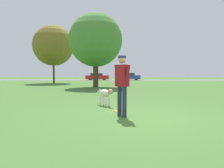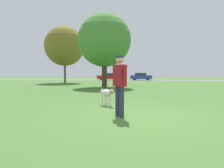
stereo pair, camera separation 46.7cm
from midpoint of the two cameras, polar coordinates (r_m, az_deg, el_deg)
The scene contains 9 objects.
ground_plane at distance 5.98m, azimuth 8.88°, elevation -9.14°, with size 120.00×120.00×0.00m, color #426B2D.
far_road_strip at distance 38.31m, azimuth 8.28°, elevation 1.11°, with size 120.00×6.00×0.01m.
person at distance 5.76m, azimuth 4.52°, elevation 0.96°, with size 0.51×0.56×1.77m.
dog at distance 7.76m, azimuth 0.29°, elevation -2.82°, with size 0.76×0.76×0.67m.
frisbee at distance 6.65m, azimuth 3.45°, elevation -7.79°, with size 0.24×0.24×0.02m.
tree_far_left at distance 27.26m, azimuth -12.91°, elevation 10.50°, with size 5.18×5.18×7.43m.
tree_mid_center at distance 18.50m, azimuth -1.47°, elevation 12.34°, with size 4.83×4.83×6.68m.
parked_car_red at distance 38.65m, azimuth -0.61°, elevation 2.13°, with size 4.46×1.97×1.31m.
parked_car_blue at distance 38.27m, azimuth 8.68°, elevation 2.13°, with size 4.09×1.96×1.37m.
Camera 2 is at (0.15, -5.82, 1.26)m, focal length 32.00 mm.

